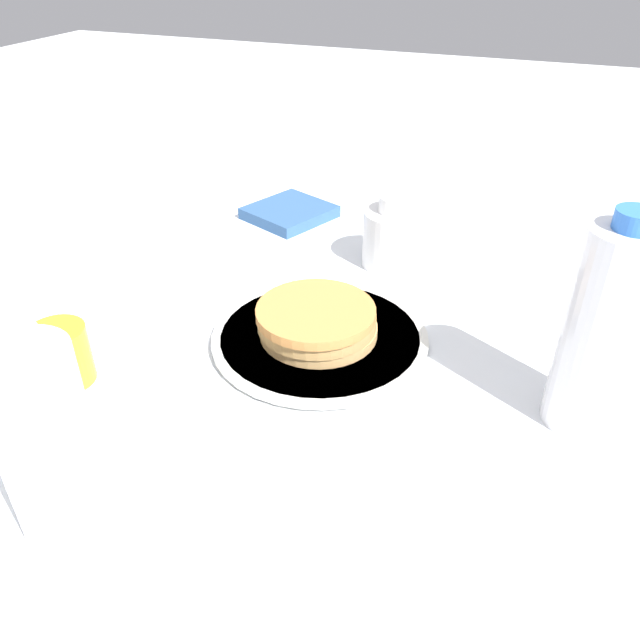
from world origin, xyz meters
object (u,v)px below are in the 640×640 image
Objects in this scene: plate at (320,337)px; cream_jug at (395,236)px; pancake_stack at (317,321)px; water_bottle_mid at (47,446)px; juice_glass at (62,355)px; water_bottle_near at (604,331)px.

plate is 0.24m from cream_jug.
pancake_stack is 0.74× the size of water_bottle_mid.
pancake_stack is 0.36m from water_bottle_mid.
cream_jug reaches higher than juice_glass.
cream_jug is at bearing -97.21° from plate.
water_bottle_near is at bearing -165.67° from juice_glass.
pancake_stack is 0.30m from juice_glass.
plate is 1.77× the size of pancake_stack.
water_bottle_mid is at bearing 36.75° from water_bottle_near.
water_bottle_mid is (-0.14, 0.17, 0.06)m from juice_glass.
juice_glass is 0.23m from water_bottle_mid.
cream_jug is 0.54× the size of water_bottle_mid.
pancake_stack is at bearing -5.59° from water_bottle_near.
plate is 0.30m from juice_glass.
juice_glass is 0.58m from water_bottle_near.
water_bottle_mid is (0.10, 0.34, 0.06)m from pancake_stack.
pancake_stack is at bearing 82.27° from cream_jug.
cream_jug is (-0.03, -0.24, 0.01)m from pancake_stack.
cream_jug is 0.39m from water_bottle_near.
water_bottle_near is (-0.55, -0.14, 0.08)m from juice_glass.
plate is at bearing -128.71° from pancake_stack.
cream_jug reaches higher than pancake_stack.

